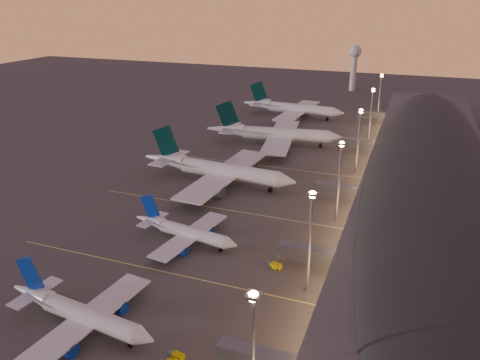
# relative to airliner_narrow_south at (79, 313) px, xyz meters

# --- Properties ---
(ground) EXTENTS (700.00, 700.00, 0.00)m
(ground) POSITION_rel_airliner_narrow_south_xyz_m (6.00, 30.08, -3.57)
(ground) COLOR #403D3B
(airliner_narrow_south) EXTENTS (38.72, 34.78, 13.82)m
(airliner_narrow_south) POSITION_rel_airliner_narrow_south_xyz_m (0.00, 0.00, 0.00)
(airliner_narrow_south) COLOR silver
(airliner_narrow_south) RESTS_ON ground
(airliner_narrow_north) EXTENTS (34.65, 31.24, 12.38)m
(airliner_narrow_north) POSITION_rel_airliner_narrow_south_xyz_m (3.82, 41.22, -0.37)
(airliner_narrow_north) COLOR silver
(airliner_narrow_north) RESTS_ON ground
(airliner_wide_near) EXTENTS (62.73, 57.29, 20.06)m
(airliner_wide_near) POSITION_rel_airliner_narrow_south_xyz_m (-5.53, 86.06, 1.59)
(airliner_wide_near) COLOR silver
(airliner_wide_near) RESTS_ON ground
(airliner_wide_mid) EXTENTS (63.78, 58.68, 20.43)m
(airliner_wide_mid) POSITION_rel_airliner_narrow_south_xyz_m (0.52, 139.78, 1.69)
(airliner_wide_mid) COLOR silver
(airliner_wide_mid) RESTS_ON ground
(airliner_wide_far) EXTENTS (60.56, 55.30, 19.37)m
(airliner_wide_far) POSITION_rel_airliner_narrow_south_xyz_m (-5.11, 195.69, 1.41)
(airliner_wide_far) COLOR silver
(airliner_wide_far) RESTS_ON ground
(terminal_building) EXTENTS (56.35, 255.00, 17.46)m
(terminal_building) POSITION_rel_airliner_narrow_south_xyz_m (67.84, 102.55, 5.21)
(terminal_building) COLOR #48494D
(terminal_building) RESTS_ON ground
(light_masts) EXTENTS (2.20, 217.20, 25.90)m
(light_masts) POSITION_rel_airliner_narrow_south_xyz_m (42.00, 95.08, 13.98)
(light_masts) COLOR gray
(light_masts) RESTS_ON ground
(radar_tower) EXTENTS (9.00, 9.00, 32.50)m
(radar_tower) POSITION_rel_airliner_narrow_south_xyz_m (16.00, 290.08, 18.30)
(radar_tower) COLOR silver
(radar_tower) RESTS_ON ground
(lane_markings) EXTENTS (90.00, 180.36, 0.00)m
(lane_markings) POSITION_rel_airliner_narrow_south_xyz_m (6.00, 70.08, -3.56)
(lane_markings) COLOR #D8C659
(lane_markings) RESTS_ON ground
(baggage_tug_a) EXTENTS (3.66, 2.03, 1.03)m
(baggage_tug_a) POSITION_rel_airliner_narrow_south_xyz_m (23.27, -0.88, -3.10)
(baggage_tug_a) COLOR #C5B101
(baggage_tug_a) RESTS_ON ground
(baggage_tug_c) EXTENTS (4.48, 2.65, 1.25)m
(baggage_tug_c) POSITION_rel_airliner_narrow_south_xyz_m (31.79, 37.02, -3.00)
(baggage_tug_c) COLOR #C5B101
(baggage_tug_c) RESTS_ON ground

